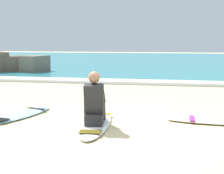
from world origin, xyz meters
name	(u,v)px	position (x,y,z in m)	size (l,w,h in m)	color
ground_plane	(98,130)	(0.00, 0.00, 0.00)	(80.00, 80.00, 0.00)	beige
sea	(160,61)	(0.00, 20.33, 0.05)	(80.00, 28.00, 0.10)	teal
breaking_foam	(140,82)	(0.00, 6.63, 0.06)	(80.00, 0.90, 0.11)	white
surfboard_main	(96,123)	(-0.13, 0.40, 0.04)	(0.77, 2.43, 0.08)	white
surfer_seated	(95,104)	(-0.11, 0.21, 0.44)	(0.43, 0.74, 0.95)	#232326
surfboard_spare_near	(20,115)	(-1.83, 0.76, 0.04)	(0.96, 1.98, 0.08)	#9ED1E5
rock_outcrop_distant	(14,64)	(-6.45, 9.53, 0.44)	(3.31, 2.01, 1.02)	brown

